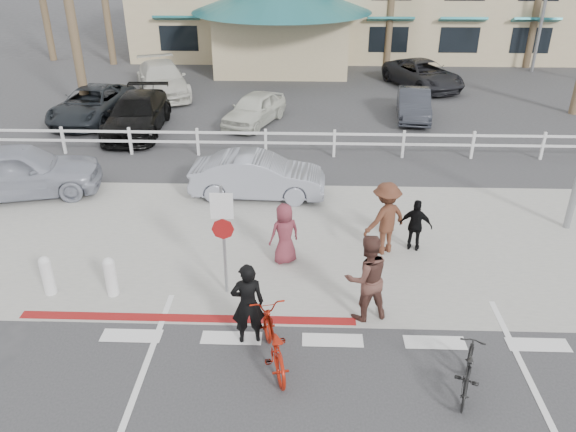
{
  "coord_description": "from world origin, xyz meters",
  "views": [
    {
      "loc": [
        -0.58,
        -8.1,
        7.28
      ],
      "look_at": [
        -0.96,
        3.02,
        1.5
      ],
      "focal_mm": 35.0,
      "sensor_mm": 36.0,
      "label": 1
    }
  ],
  "objects_px": {
    "sign_post": "(224,235)",
    "car_white_sedan": "(258,176)",
    "bike_black": "(468,370)",
    "car_red_compact": "(19,171)",
    "bike_red": "(273,341)"
  },
  "relations": [
    {
      "from": "bike_black",
      "to": "car_red_compact",
      "type": "relative_size",
      "value": 0.33
    },
    {
      "from": "sign_post",
      "to": "car_white_sedan",
      "type": "distance_m",
      "value": 5.09
    },
    {
      "from": "sign_post",
      "to": "bike_black",
      "type": "distance_m",
      "value": 5.48
    },
    {
      "from": "sign_post",
      "to": "car_red_compact",
      "type": "xyz_separation_m",
      "value": [
        -6.82,
        4.84,
        -0.65
      ]
    },
    {
      "from": "bike_black",
      "to": "car_red_compact",
      "type": "height_order",
      "value": "car_red_compact"
    },
    {
      "from": "bike_black",
      "to": "car_white_sedan",
      "type": "xyz_separation_m",
      "value": [
        -4.28,
        7.87,
        0.2
      ]
    },
    {
      "from": "sign_post",
      "to": "bike_black",
      "type": "height_order",
      "value": "sign_post"
    },
    {
      "from": "car_red_compact",
      "to": "car_white_sedan",
      "type": "bearing_deg",
      "value": -102.11
    },
    {
      "from": "sign_post",
      "to": "bike_red",
      "type": "xyz_separation_m",
      "value": [
        1.16,
        -2.24,
        -0.94
      ]
    },
    {
      "from": "bike_red",
      "to": "bike_black",
      "type": "xyz_separation_m",
      "value": [
        3.41,
        -0.61,
        -0.05
      ]
    },
    {
      "from": "sign_post",
      "to": "bike_black",
      "type": "xyz_separation_m",
      "value": [
        4.57,
        -2.85,
        -0.99
      ]
    },
    {
      "from": "bike_black",
      "to": "car_red_compact",
      "type": "bearing_deg",
      "value": -15.1
    },
    {
      "from": "bike_black",
      "to": "car_red_compact",
      "type": "distance_m",
      "value": 13.74
    },
    {
      "from": "bike_black",
      "to": "car_red_compact",
      "type": "xyz_separation_m",
      "value": [
        -11.39,
        7.68,
        0.34
      ]
    },
    {
      "from": "sign_post",
      "to": "car_red_compact",
      "type": "bearing_deg",
      "value": 144.65
    }
  ]
}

